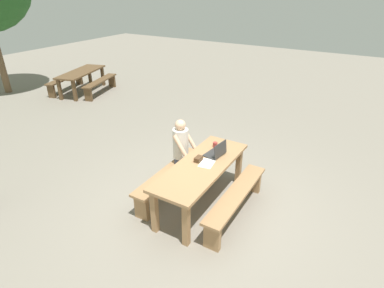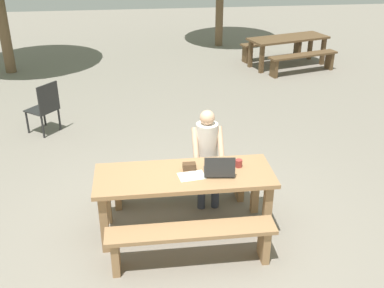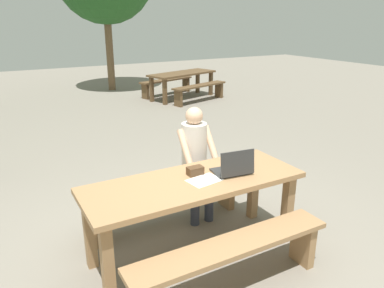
% 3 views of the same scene
% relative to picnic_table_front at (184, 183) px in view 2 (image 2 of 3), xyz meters
% --- Properties ---
extents(ground_plane, '(30.00, 30.00, 0.00)m').
position_rel_picnic_table_front_xyz_m(ground_plane, '(0.00, 0.00, -0.66)').
color(ground_plane, gray).
extents(picnic_table_front, '(2.04, 0.75, 0.77)m').
position_rel_picnic_table_front_xyz_m(picnic_table_front, '(0.00, 0.00, 0.00)').
color(picnic_table_front, '#9E754C').
rests_on(picnic_table_front, ground).
extents(bench_near, '(1.80, 0.30, 0.46)m').
position_rel_picnic_table_front_xyz_m(bench_near, '(0.00, -0.62, -0.31)').
color(bench_near, '#9E754C').
rests_on(bench_near, ground).
extents(bench_far, '(1.80, 0.30, 0.46)m').
position_rel_picnic_table_front_xyz_m(bench_far, '(0.00, 0.62, -0.31)').
color(bench_far, '#9E754C').
rests_on(bench_far, ground).
extents(laptop, '(0.37, 0.30, 0.25)m').
position_rel_picnic_table_front_xyz_m(laptop, '(0.39, -0.07, 0.18)').
color(laptop, '#2D2D2D').
rests_on(laptop, picnic_table_front).
extents(small_pouch, '(0.15, 0.09, 0.08)m').
position_rel_picnic_table_front_xyz_m(small_pouch, '(0.07, 0.10, 0.15)').
color(small_pouch, '#4C331E').
rests_on(small_pouch, picnic_table_front).
extents(paper_sheet, '(0.32, 0.25, 0.00)m').
position_rel_picnic_table_front_xyz_m(paper_sheet, '(0.08, -0.05, 0.12)').
color(paper_sheet, white).
rests_on(paper_sheet, picnic_table_front).
extents(coffee_mug, '(0.08, 0.08, 0.09)m').
position_rel_picnic_table_front_xyz_m(coffee_mug, '(0.65, 0.09, 0.16)').
color(coffee_mug, '#99332D').
rests_on(coffee_mug, picnic_table_front).
extents(person_seated, '(0.39, 0.40, 1.28)m').
position_rel_picnic_table_front_xyz_m(person_seated, '(0.35, 0.58, 0.08)').
color(person_seated, '#333847').
rests_on(person_seated, ground).
extents(plastic_chair, '(0.62, 0.62, 0.91)m').
position_rel_picnic_table_front_xyz_m(plastic_chair, '(-2.06, 3.08, -0.18)').
color(plastic_chair, '#262626').
rests_on(plastic_chair, ground).
extents(picnic_table_mid, '(2.12, 1.27, 0.72)m').
position_rel_picnic_table_front_xyz_m(picnic_table_mid, '(3.30, 6.49, -0.04)').
color(picnic_table_mid, brown).
rests_on(picnic_table_mid, ground).
extents(bench_mid_south, '(1.81, 0.79, 0.46)m').
position_rel_picnic_table_front_xyz_m(bench_mid_south, '(3.49, 5.85, -0.31)').
color(bench_mid_south, brown).
rests_on(bench_mid_south, ground).
extents(bench_mid_north, '(1.81, 0.79, 0.46)m').
position_rel_picnic_table_front_xyz_m(bench_mid_north, '(3.11, 7.13, -0.31)').
color(bench_mid_north, brown).
rests_on(bench_mid_north, ground).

